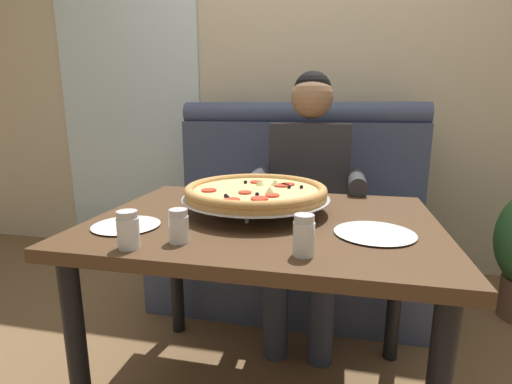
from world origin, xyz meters
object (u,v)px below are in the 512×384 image
Objects in this scene: pizza at (256,192)px; plate_near_right at (126,223)px; booth_bench at (294,229)px; shaker_parmesan at (179,228)px; shaker_oregano at (304,238)px; shaker_pepper_flakes at (128,232)px; diner_main at (308,187)px; dining_table at (264,243)px; plate_near_left at (375,231)px.

pizza is 0.45m from plate_near_right.
booth_bench is 15.66× the size of shaker_parmesan.
shaker_pepper_flakes is at bearing -174.02° from shaker_oregano.
shaker_oregano is at bearing -82.31° from booth_bench.
pizza is 5.54× the size of shaker_parmesan.
diner_main reaches higher than shaker_oregano.
dining_table is 0.37m from shaker_parmesan.
pizza is (-0.14, -0.57, 0.09)m from diner_main.
pizza is 0.39m from shaker_parmesan.
dining_table is 0.65m from diner_main.
shaker_oregano is at bearing -132.62° from plate_near_left.
diner_main reaches higher than shaker_pepper_flakes.
plate_near_left is at bearing -70.62° from diner_main.
diner_main is 2.40× the size of pizza.
shaker_oregano is at bearing 5.98° from shaker_pepper_flakes.
diner_main is 0.97m from shaker_parmesan.
diner_main reaches higher than booth_bench.
booth_bench is 1.18× the size of diner_main.
pizza is 2.20× the size of plate_near_left.
plate_near_left is at bearing -16.20° from dining_table.
plate_near_right is (-0.51, -0.83, 0.03)m from diner_main.
plate_near_left is at bearing 21.44° from shaker_pepper_flakes.
dining_table is (0.00, -0.90, 0.24)m from booth_bench.
diner_main is 5.29× the size of plate_near_left.
plate_near_right is at bearing -121.60° from diner_main.
dining_table is at bearing -90.00° from booth_bench.
shaker_parmesan is (-0.29, -0.92, 0.06)m from diner_main.
dining_table is 4.79× the size of plate_near_left.
shaker_oregano is (0.16, -0.31, 0.14)m from dining_table.
plate_near_right is (-0.77, -0.09, 0.00)m from plate_near_left.
dining_table is at bearing -56.06° from pizza.
plate_near_right is (-0.37, -0.26, -0.06)m from pizza.
booth_bench is 0.93m from pizza.
diner_main reaches higher than shaker_parmesan.
dining_table is at bearing -98.76° from diner_main.
shaker_pepper_flakes is 0.71m from plate_near_left.
shaker_pepper_flakes is at bearing -103.43° from booth_bench.
plate_near_right is at bearing 156.57° from shaker_parmesan.
diner_main is 13.30× the size of shaker_parmesan.
shaker_oregano is 0.29m from plate_near_left.
booth_bench is 6.23× the size of plate_near_left.
diner_main is (0.10, 0.63, 0.08)m from dining_table.
booth_bench is 13.83× the size of shaker_oregano.
shaker_pepper_flakes is (-0.40, -1.00, 0.06)m from diner_main.
plate_near_left is at bearing -22.91° from pizza.
shaker_parmesan reaches higher than dining_table.
booth_bench is 7.02× the size of plate_near_right.
shaker_parmesan is 0.45× the size of plate_near_right.
pizza and shaker_oregano have the same top height.
plate_near_left is at bearing 6.66° from plate_near_right.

